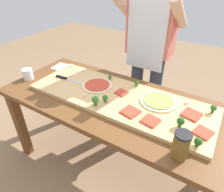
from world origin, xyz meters
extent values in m
plane|color=#896B4C|center=(0.00, 0.00, 0.00)|extent=(8.00, 8.00, 0.00)
cube|color=brown|center=(-0.79, -0.32, 0.36)|extent=(0.07, 0.07, 0.71)
cube|color=brown|center=(-0.79, 0.32, 0.36)|extent=(0.07, 0.07, 0.71)
cube|color=brown|center=(0.79, 0.32, 0.36)|extent=(0.07, 0.07, 0.71)
cube|color=brown|center=(0.00, 0.00, 0.73)|extent=(1.69, 0.75, 0.04)
cube|color=tan|center=(0.05, 0.02, 0.76)|extent=(1.36, 0.48, 0.03)
cube|color=#B7BABF|center=(-0.35, 0.01, 0.78)|extent=(0.19, 0.03, 0.00)
cube|color=black|center=(-0.50, 0.01, 0.79)|extent=(0.11, 0.02, 0.02)
cylinder|color=beige|center=(0.32, 0.11, 0.78)|extent=(0.26, 0.26, 0.01)
cylinder|color=#899E4C|center=(0.32, 0.11, 0.79)|extent=(0.21, 0.21, 0.01)
cylinder|color=beige|center=(-0.17, 0.05, 0.78)|extent=(0.24, 0.24, 0.01)
cylinder|color=#BC3D28|center=(-0.17, 0.05, 0.79)|extent=(0.20, 0.20, 0.01)
cube|color=#BC3D28|center=(0.56, 0.07, 0.78)|extent=(0.13, 0.13, 0.01)
cube|color=#BC3D28|center=(0.21, -0.11, 0.78)|extent=(0.12, 0.12, 0.01)
cube|color=#BC3D28|center=(0.05, 0.06, 0.78)|extent=(0.09, 0.09, 0.01)
cube|color=#BC3D28|center=(0.36, -0.12, 0.78)|extent=(0.11, 0.11, 0.01)
cube|color=#BC3D28|center=(0.65, -0.06, 0.78)|extent=(0.12, 0.12, 0.01)
cylinder|color=#366618|center=(0.01, -0.09, 0.79)|extent=(0.02, 0.02, 0.02)
sphere|color=#2D6623|center=(0.01, -0.09, 0.81)|extent=(0.04, 0.04, 0.04)
cylinder|color=#3F7220|center=(-0.03, -0.16, 0.79)|extent=(0.02, 0.02, 0.03)
sphere|color=#38752D|center=(-0.03, -0.16, 0.83)|extent=(0.05, 0.05, 0.05)
cylinder|color=#2C5915|center=(0.52, -0.08, 0.79)|extent=(0.02, 0.02, 0.03)
sphere|color=#23561E|center=(0.52, -0.08, 0.82)|extent=(0.05, 0.05, 0.05)
cylinder|color=#2C5915|center=(0.64, -0.17, 0.79)|extent=(0.02, 0.02, 0.02)
sphere|color=#23561E|center=(0.64, -0.17, 0.81)|extent=(0.04, 0.04, 0.04)
cylinder|color=#3F7220|center=(-0.14, 0.20, 0.79)|extent=(0.01, 0.01, 0.02)
sphere|color=#38752D|center=(-0.14, 0.20, 0.81)|extent=(0.03, 0.03, 0.03)
cylinder|color=#366618|center=(0.66, 0.17, 0.79)|extent=(0.02, 0.02, 0.02)
sphere|color=#2D6623|center=(0.66, 0.17, 0.82)|extent=(0.04, 0.04, 0.04)
cylinder|color=#366618|center=(0.10, 0.21, 0.79)|extent=(0.02, 0.02, 0.02)
sphere|color=#2D6623|center=(0.10, 0.21, 0.81)|extent=(0.04, 0.04, 0.04)
cube|color=silver|center=(0.50, 0.19, 0.79)|extent=(0.02, 0.02, 0.02)
cube|color=white|center=(-0.59, 0.22, 0.79)|extent=(0.03, 0.03, 0.02)
cube|color=silver|center=(-0.42, 0.20, 0.79)|extent=(0.02, 0.02, 0.02)
cube|color=silver|center=(-0.16, -0.12, 0.79)|extent=(0.02, 0.02, 0.01)
cylinder|color=white|center=(-0.78, -0.12, 0.80)|extent=(0.09, 0.09, 0.09)
cylinder|color=white|center=(-0.78, -0.12, 0.78)|extent=(0.08, 0.08, 0.05)
cylinder|color=brown|center=(0.58, -0.27, 0.83)|extent=(0.09, 0.09, 0.15)
cylinder|color=black|center=(0.58, -0.27, 0.91)|extent=(0.09, 0.09, 0.01)
cube|color=white|center=(-0.72, 0.21, 0.75)|extent=(0.13, 0.16, 0.00)
cylinder|color=#333847|center=(-0.08, 0.63, 0.45)|extent=(0.12, 0.12, 0.90)
cylinder|color=#333847|center=(0.12, 0.63, 0.45)|extent=(0.12, 0.12, 0.90)
cube|color=#DB6B5B|center=(0.02, 0.63, 1.18)|extent=(0.40, 0.20, 0.55)
cube|color=silver|center=(0.02, 0.52, 1.09)|extent=(0.34, 0.01, 0.60)
cylinder|color=#DBB293|center=(-0.21, 0.53, 1.30)|extent=(0.08, 0.39, 0.31)
cylinder|color=#DBB293|center=(0.25, 0.53, 1.30)|extent=(0.08, 0.39, 0.31)
camera|label=1|loc=(0.65, -1.04, 1.59)|focal=31.95mm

